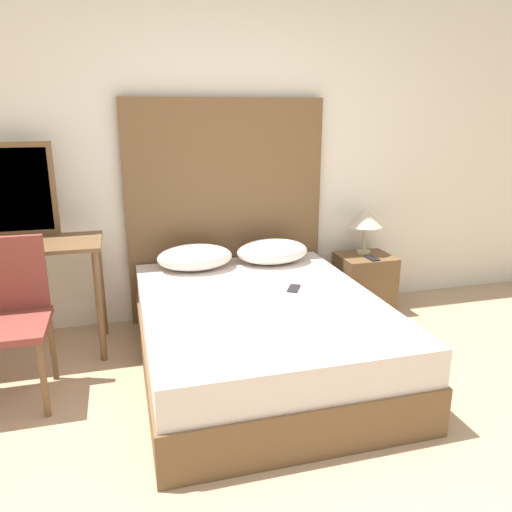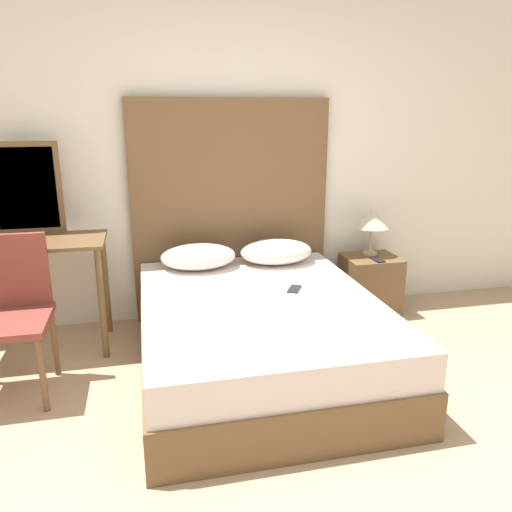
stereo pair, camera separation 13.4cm
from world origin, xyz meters
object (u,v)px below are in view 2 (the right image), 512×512
Objects in this scene: nightstand at (370,285)px; table_lamp at (372,219)px; phone_on_nightstand at (377,260)px; phone_on_bed at (294,289)px; bed at (259,334)px; vanity_desk at (28,261)px; chair at (4,305)px.

nightstand is 0.55m from table_lamp.
table_lamp reaches higher than phone_on_nightstand.
phone_on_nightstand is (0.86, 0.55, -0.01)m from phone_on_bed.
bed is 1.35m from nightstand.
vanity_desk reaches higher than nightstand.
chair reaches higher than bed.
bed reaches higher than phone_on_nightstand.
bed is at bearing -22.65° from vanity_desk.
table_lamp is at bearing 76.85° from nightstand.
phone_on_nightstand is at bearing -87.26° from nightstand.
chair is (-2.62, -0.65, 0.30)m from nightstand.
phone_on_nightstand is at bearing 30.04° from bed.
bed is 2.04× the size of chair.
bed is at bearing -149.96° from phone_on_nightstand.
chair is at bearing -179.87° from phone_on_bed.
chair is at bearing 176.30° from bed.
table_lamp is (1.14, 0.82, 0.54)m from bed.
phone_on_bed is at bearing -16.45° from vanity_desk.
nightstand is at bearing -103.15° from table_lamp.
nightstand is 0.47× the size of vanity_desk.
table_lamp is 0.41× the size of chair.
phone_on_bed reaches higher than nightstand.
chair reaches higher than table_lamp.
bed is 1.32m from phone_on_nightstand.
table_lamp is 2.75m from chair.
phone_on_bed is 1.11m from nightstand.
phone_on_nightstand reaches higher than nightstand.
bed is 1.53m from chair.
bed is at bearing -146.33° from nightstand.
phone_on_bed is 1.76m from chair.
table_lamp is 2.61m from vanity_desk.
chair reaches higher than nightstand.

